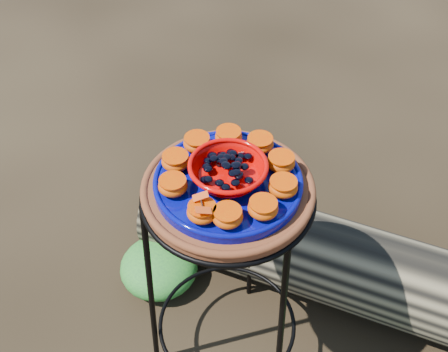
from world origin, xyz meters
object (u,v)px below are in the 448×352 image
(cobalt_plate, at_px, (228,183))
(red_bowl, at_px, (228,172))
(terracotta_saucer, at_px, (228,191))
(plant_stand, at_px, (227,284))
(driftwood_log, at_px, (368,272))

(cobalt_plate, xyz_separation_m, red_bowl, (0.00, 0.00, 0.03))
(terracotta_saucer, bearing_deg, plant_stand, 0.00)
(terracotta_saucer, height_order, red_bowl, red_bowl)
(driftwood_log, bearing_deg, cobalt_plate, -137.35)
(plant_stand, height_order, driftwood_log, plant_stand)
(plant_stand, distance_m, terracotta_saucer, 0.37)
(cobalt_plate, distance_m, red_bowl, 0.03)
(driftwood_log, bearing_deg, plant_stand, -137.35)
(terracotta_saucer, relative_size, driftwood_log, 0.25)
(plant_stand, xyz_separation_m, red_bowl, (0.00, 0.00, 0.43))
(terracotta_saucer, distance_m, cobalt_plate, 0.03)
(terracotta_saucer, height_order, driftwood_log, terracotta_saucer)
(cobalt_plate, bearing_deg, red_bowl, 0.00)
(red_bowl, distance_m, driftwood_log, 0.80)
(plant_stand, height_order, terracotta_saucer, terracotta_saucer)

